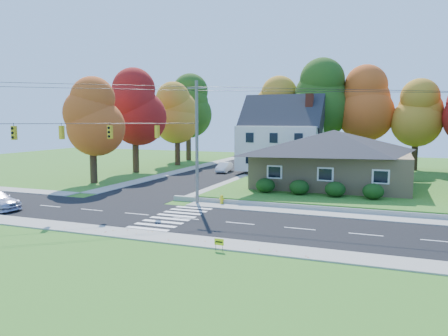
% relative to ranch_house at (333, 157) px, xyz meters
% --- Properties ---
extents(ground, '(120.00, 120.00, 0.00)m').
position_rel_ranch_house_xyz_m(ground, '(-8.00, -16.00, -3.27)').
color(ground, '#3D7923').
extents(road_main, '(90.00, 8.00, 0.02)m').
position_rel_ranch_house_xyz_m(road_main, '(-8.00, -16.00, -3.26)').
color(road_main, black).
rests_on(road_main, ground).
extents(road_cross, '(8.00, 44.00, 0.02)m').
position_rel_ranch_house_xyz_m(road_cross, '(-16.00, 10.00, -3.25)').
color(road_cross, black).
rests_on(road_cross, ground).
extents(sidewalk_north, '(90.00, 2.00, 0.08)m').
position_rel_ranch_house_xyz_m(sidewalk_north, '(-8.00, -11.00, -3.23)').
color(sidewalk_north, '#9C9A90').
rests_on(sidewalk_north, ground).
extents(sidewalk_south, '(90.00, 2.00, 0.08)m').
position_rel_ranch_house_xyz_m(sidewalk_south, '(-8.00, -21.00, -3.23)').
color(sidewalk_south, '#9C9A90').
rests_on(sidewalk_south, ground).
extents(lawn, '(30.00, 30.00, 0.50)m').
position_rel_ranch_house_xyz_m(lawn, '(5.00, 5.00, -3.02)').
color(lawn, '#3D7923').
rests_on(lawn, ground).
extents(ranch_house, '(14.60, 10.60, 5.40)m').
position_rel_ranch_house_xyz_m(ranch_house, '(0.00, 0.00, 0.00)').
color(ranch_house, tan).
rests_on(ranch_house, lawn).
extents(colonial_house, '(10.40, 8.40, 9.60)m').
position_rel_ranch_house_xyz_m(colonial_house, '(-7.96, 12.00, 1.32)').
color(colonial_house, silver).
rests_on(colonial_house, lawn).
extents(hedge_row, '(10.70, 1.70, 1.27)m').
position_rel_ranch_house_xyz_m(hedge_row, '(-0.50, -6.20, -2.13)').
color(hedge_row, '#163A10').
rests_on(hedge_row, lawn).
extents(traffic_infrastructure, '(38.10, 10.66, 10.00)m').
position_rel_ranch_house_xyz_m(traffic_infrastructure, '(-8.15, -14.65, 1.88)').
color(traffic_infrastructure, '#666059').
rests_on(traffic_infrastructure, ground).
extents(tree_lot_0, '(6.72, 6.72, 12.51)m').
position_rel_ranch_house_xyz_m(tree_lot_0, '(-10.00, 18.00, 5.04)').
color(tree_lot_0, '#3F2A19').
rests_on(tree_lot_0, lawn).
extents(tree_lot_1, '(7.84, 7.84, 14.60)m').
position_rel_ranch_house_xyz_m(tree_lot_1, '(-4.00, 17.00, 6.35)').
color(tree_lot_1, '#3F2A19').
rests_on(tree_lot_1, lawn).
extents(tree_lot_2, '(7.28, 7.28, 13.56)m').
position_rel_ranch_house_xyz_m(tree_lot_2, '(2.00, 18.00, 5.70)').
color(tree_lot_2, '#3F2A19').
rests_on(tree_lot_2, lawn).
extents(tree_lot_3, '(6.16, 6.16, 11.47)m').
position_rel_ranch_house_xyz_m(tree_lot_3, '(8.00, 17.00, 4.39)').
color(tree_lot_3, '#3F2A19').
rests_on(tree_lot_3, lawn).
extents(tree_west_0, '(6.16, 6.16, 11.47)m').
position_rel_ranch_house_xyz_m(tree_west_0, '(-25.00, -4.00, 3.89)').
color(tree_west_0, '#3F2A19').
rests_on(tree_west_0, ground).
extents(tree_west_1, '(7.28, 7.28, 13.56)m').
position_rel_ranch_house_xyz_m(tree_west_1, '(-26.00, 6.00, 5.20)').
color(tree_west_1, '#3F2A19').
rests_on(tree_west_1, ground).
extents(tree_west_2, '(6.72, 6.72, 12.51)m').
position_rel_ranch_house_xyz_m(tree_west_2, '(-25.00, 16.00, 4.54)').
color(tree_west_2, '#3F2A19').
rests_on(tree_west_2, ground).
extents(tree_west_3, '(7.84, 7.84, 14.60)m').
position_rel_ranch_house_xyz_m(tree_west_3, '(-27.00, 24.00, 5.85)').
color(tree_west_3, '#3F2A19').
rests_on(tree_west_3, ground).
extents(white_car, '(1.73, 4.08, 1.31)m').
position_rel_ranch_house_xyz_m(white_car, '(-15.15, 10.12, -2.59)').
color(white_car, white).
rests_on(white_car, road_cross).
extents(fire_hydrant, '(0.46, 0.35, 0.80)m').
position_rel_ranch_house_xyz_m(fire_hydrant, '(-7.52, -10.34, -2.89)').
color(fire_hydrant, yellow).
rests_on(fire_hydrant, ground).
extents(yard_sign, '(0.53, 0.05, 0.66)m').
position_rel_ranch_house_xyz_m(yard_sign, '(-3.05, -22.16, -2.80)').
color(yard_sign, black).
rests_on(yard_sign, ground).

